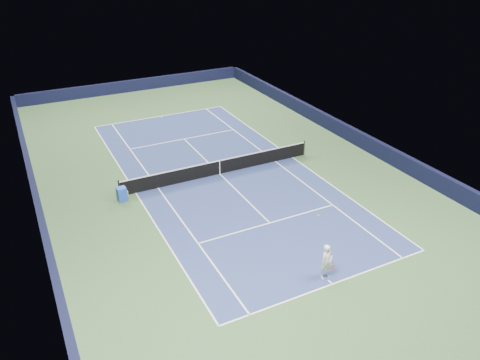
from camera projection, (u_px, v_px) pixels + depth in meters
name	position (u px, v px, depth m)	size (l,w,h in m)	color
ground	(220.00, 174.00, 29.91)	(40.00, 40.00, 0.00)	#33522D
wall_far	(134.00, 85.00, 45.28)	(22.00, 0.35, 1.10)	black
wall_right	(355.00, 137.00, 33.96)	(0.35, 40.00, 1.10)	black
wall_left	(38.00, 206.00, 25.34)	(0.35, 40.00, 1.10)	black
court_surface	(220.00, 174.00, 29.91)	(10.97, 23.77, 0.01)	navy
baseline_far	(161.00, 116.00, 39.27)	(10.97, 0.08, 0.00)	white
baseline_near	(332.00, 284.00, 20.54)	(10.97, 0.08, 0.00)	white
sideline_doubles_right	(292.00, 157.00, 32.09)	(0.08, 23.77, 0.00)	white
sideline_doubles_left	(136.00, 193.00, 27.72)	(0.08, 23.77, 0.00)	white
sideline_singles_right	(275.00, 161.00, 31.55)	(0.08, 23.77, 0.00)	white
sideline_singles_left	(158.00, 188.00, 28.27)	(0.08, 23.77, 0.00)	white
service_line_far	(184.00, 139.00, 34.95)	(8.23, 0.08, 0.00)	white
service_line_near	(270.00, 223.00, 24.86)	(8.23, 0.08, 0.00)	white
center_service_line	(220.00, 174.00, 29.91)	(0.08, 12.80, 0.00)	white
center_mark_far	(161.00, 117.00, 39.16)	(0.08, 0.30, 0.00)	white
center_mark_near	(330.00, 282.00, 20.66)	(0.08, 0.30, 0.00)	white
tennis_net	(220.00, 167.00, 29.67)	(12.90, 0.10, 1.07)	black
sponsor_cube	(122.00, 194.00, 26.77)	(0.60, 0.50, 0.84)	blue
tennis_player	(327.00, 262.00, 20.58)	(0.81, 1.28, 2.69)	white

